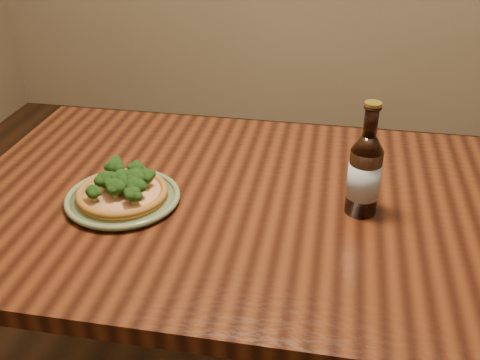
% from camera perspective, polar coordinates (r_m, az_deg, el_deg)
% --- Properties ---
extents(table, '(1.60, 0.90, 0.75)m').
position_cam_1_polar(table, '(1.36, 5.46, -5.66)').
color(table, '#461E0F').
rests_on(table, ground).
extents(plate, '(0.27, 0.27, 0.02)m').
position_cam_1_polar(plate, '(1.33, -11.80, -1.81)').
color(plate, '#60704D').
rests_on(plate, table).
extents(pizza, '(0.21, 0.21, 0.07)m').
position_cam_1_polar(pizza, '(1.32, -11.82, -0.94)').
color(pizza, '#916020').
rests_on(pizza, plate).
extents(beer_bottle, '(0.07, 0.07, 0.26)m').
position_cam_1_polar(beer_bottle, '(1.25, 12.53, 0.65)').
color(beer_bottle, black).
rests_on(beer_bottle, table).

